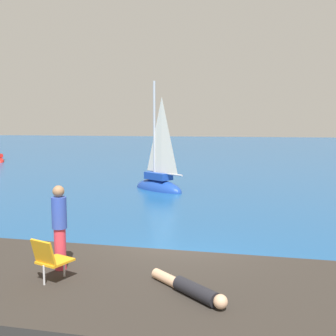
# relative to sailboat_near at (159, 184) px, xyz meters

# --- Properties ---
(ground_plane) EXTENTS (160.00, 160.00, 0.00)m
(ground_plane) POSITION_rel_sailboat_near_xyz_m (2.86, -11.72, -0.34)
(ground_plane) COLOR navy
(shore_ledge) EXTENTS (8.21, 4.24, 0.92)m
(shore_ledge) POSITION_rel_sailboat_near_xyz_m (2.40, -14.85, 0.12)
(shore_ledge) COLOR #2D2823
(shore_ledge) RESTS_ON ground
(boulder_seaward) EXTENTS (1.21, 1.08, 0.79)m
(boulder_seaward) POSITION_rel_sailboat_near_xyz_m (1.40, -13.02, -0.34)
(boulder_seaward) COLOR #2D2622
(boulder_seaward) RESTS_ON ground
(boulder_inland) EXTENTS (1.64, 1.55, 0.80)m
(boulder_inland) POSITION_rel_sailboat_near_xyz_m (1.06, -12.34, -0.34)
(boulder_inland) COLOR #2B291F
(boulder_inland) RESTS_ON ground
(sailboat_near) EXTENTS (3.35, 2.89, 6.33)m
(sailboat_near) POSITION_rel_sailboat_near_xyz_m (0.00, 0.00, 0.00)
(sailboat_near) COLOR #193D99
(sailboat_near) RESTS_ON ground
(person_sunbather) EXTENTS (1.39, 1.29, 0.25)m
(person_sunbather) POSITION_rel_sailboat_near_xyz_m (3.53, -15.27, 0.69)
(person_sunbather) COLOR black
(person_sunbather) RESTS_ON shore_ledge
(person_standing) EXTENTS (0.28, 0.28, 1.62)m
(person_standing) POSITION_rel_sailboat_near_xyz_m (0.93, -14.49, 1.44)
(person_standing) COLOR #DB384C
(person_standing) RESTS_ON shore_ledge
(beach_chair) EXTENTS (0.67, 0.73, 0.80)m
(beach_chair) POSITION_rel_sailboat_near_xyz_m (1.03, -15.13, 1.02)
(beach_chair) COLOR orange
(beach_chair) RESTS_ON shore_ledge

